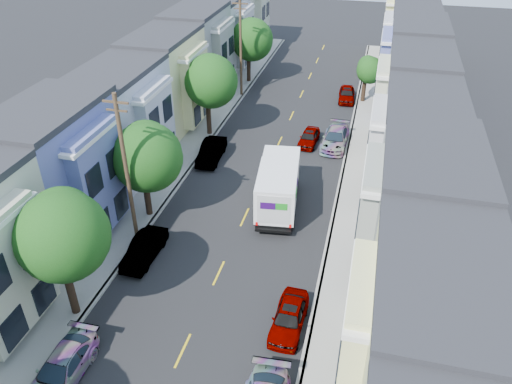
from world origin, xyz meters
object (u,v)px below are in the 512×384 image
(parked_left_b, at_px, (62,369))
(parked_right_d, at_px, (347,94))
(parked_right_b, at_px, (289,318))
(lead_sedan, at_px, (309,138))
(parked_left_d, at_px, (211,151))
(utility_pole_near, at_px, (127,171))
(tree_c, at_px, (146,157))
(fedex_truck, at_px, (278,185))
(parked_right_c, at_px, (335,138))
(tree_d, at_px, (210,82))
(tree_b, at_px, (61,236))
(parked_left_c, at_px, (144,249))
(utility_pole_far, at_px, (241,48))
(tree_far_r, at_px, (369,71))
(tree_e, at_px, (251,40))

(parked_left_b, bearing_deg, parked_right_d, 75.17)
(parked_right_b, bearing_deg, lead_sedan, 97.89)
(parked_left_d, relative_size, parked_right_d, 1.06)
(utility_pole_near, distance_m, parked_right_d, 29.88)
(tree_c, relative_size, fedex_truck, 1.01)
(parked_right_c, xyz_separation_m, parked_right_d, (0.00, 10.86, -0.05))
(parked_right_b, xyz_separation_m, parked_right_c, (0.00, 21.62, 0.06))
(tree_d, xyz_separation_m, parked_left_d, (1.40, -4.49, -4.37))
(tree_b, height_order, tree_c, tree_b)
(fedex_truck, relative_size, parked_right_d, 1.63)
(lead_sedan, height_order, parked_left_c, parked_left_c)
(utility_pole_far, bearing_deg, tree_c, -90.00)
(parked_left_c, xyz_separation_m, parked_right_c, (9.80, 18.23, 0.05))
(tree_d, relative_size, parked_right_c, 1.51)
(tree_d, xyz_separation_m, parked_left_b, (1.40, -26.91, -4.45))
(tree_b, relative_size, tree_far_r, 1.59)
(tree_b, xyz_separation_m, tree_c, (0.00, 9.65, -0.68))
(utility_pole_far, bearing_deg, parked_right_d, 6.84)
(tree_far_r, distance_m, parked_right_c, 11.40)
(parked_left_b, bearing_deg, parked_left_c, 89.53)
(fedex_truck, distance_m, parked_right_b, 11.42)
(utility_pole_near, xyz_separation_m, fedex_truck, (8.29, 5.84, -3.28))
(tree_e, xyz_separation_m, utility_pole_far, (0.00, -4.27, 0.27))
(utility_pole_near, height_order, lead_sedan, utility_pole_near)
(tree_e, relative_size, lead_sedan, 1.85)
(tree_b, bearing_deg, parked_right_d, 71.93)
(tree_b, xyz_separation_m, parked_left_d, (1.40, 18.47, -4.59))
(parked_right_d, bearing_deg, tree_far_r, -2.58)
(utility_pole_far, relative_size, fedex_truck, 1.43)
(tree_d, xyz_separation_m, tree_far_r, (13.20, 11.41, -1.71))
(tree_e, height_order, parked_right_b, tree_e)
(parked_left_c, bearing_deg, utility_pole_near, 129.65)
(tree_e, bearing_deg, fedex_truck, -71.26)
(tree_d, distance_m, utility_pole_far, 10.02)
(tree_b, distance_m, utility_pole_far, 32.99)
(tree_e, xyz_separation_m, parked_left_c, (1.40, -32.02, -4.19))
(tree_far_r, relative_size, parked_left_b, 1.06)
(tree_d, relative_size, parked_right_b, 1.76)
(lead_sedan, relative_size, parked_right_c, 0.79)
(utility_pole_far, bearing_deg, lead_sedan, -47.42)
(parked_left_d, bearing_deg, parked_left_b, -93.24)
(tree_b, xyz_separation_m, parked_left_b, (1.40, -3.94, -4.67))
(parked_left_c, xyz_separation_m, parked_left_d, (0.00, 13.24, 0.07))
(utility_pole_far, height_order, fedex_truck, utility_pole_far)
(utility_pole_near, bearing_deg, parked_left_d, 83.05)
(utility_pole_near, bearing_deg, parked_right_b, -24.63)
(utility_pole_far, bearing_deg, utility_pole_near, -90.00)
(utility_pole_near, distance_m, parked_left_d, 12.38)
(fedex_truck, bearing_deg, parked_left_b, -119.29)
(utility_pole_near, xyz_separation_m, utility_pole_far, (0.00, 26.00, 0.00))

